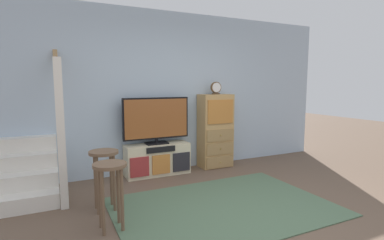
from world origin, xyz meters
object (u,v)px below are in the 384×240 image
object	(u,v)px
television	(156,119)
side_cabinet	(215,131)
desk_clock	(216,88)
media_console	(157,159)
bar_stool_near	(110,180)
bar_stool_far	(104,166)

from	to	relation	value
television	side_cabinet	world-z (taller)	side_cabinet
desk_clock	media_console	bearing A→B (deg)	179.75
media_console	bar_stool_near	distance (m)	1.90
side_cabinet	desk_clock	distance (m)	0.77
side_cabinet	bar_stool_near	size ratio (longest dim) A/B	1.86
side_cabinet	bar_stool_far	bearing A→B (deg)	-153.37
media_console	bar_stool_near	bearing A→B (deg)	-123.34
bar_stool_far	desk_clock	bearing A→B (deg)	26.37
side_cabinet	bar_stool_far	world-z (taller)	side_cabinet
television	bar_stool_near	size ratio (longest dim) A/B	1.57
television	bar_stool_near	xyz separation A→B (m)	(-1.03, -1.59, -0.39)
television	bar_stool_far	distance (m)	1.53
media_console	side_cabinet	size ratio (longest dim) A/B	0.81
media_console	side_cabinet	bearing A→B (deg)	0.52
side_cabinet	bar_stool_near	bearing A→B (deg)	-143.52
desk_clock	bar_stool_near	distance (m)	2.79
desk_clock	bar_stool_near	world-z (taller)	desk_clock
desk_clock	bar_stool_near	bearing A→B (deg)	-143.70
side_cabinet	bar_stool_far	xyz separation A→B (m)	(-2.12, -1.06, -0.12)
media_console	bar_stool_near	xyz separation A→B (m)	(-1.03, -1.57, 0.27)
desk_clock	bar_stool_near	xyz separation A→B (m)	(-2.13, -1.57, -0.90)
side_cabinet	desk_clock	bearing A→B (deg)	-111.86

